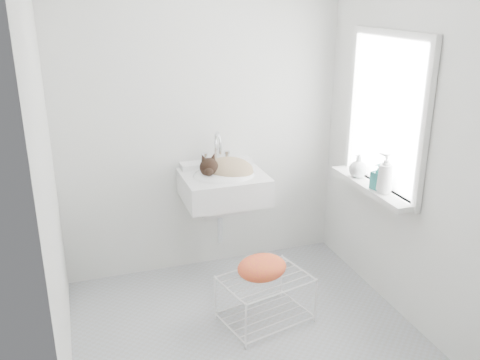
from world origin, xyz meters
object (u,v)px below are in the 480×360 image
object	(u,v)px
wire_rack	(265,301)
bottle_a	(383,193)
bottle_c	(357,177)
bottle_b	(377,189)
cat	(226,170)
sink	(223,174)

from	to	relation	value
wire_rack	bottle_a	bearing A→B (deg)	-2.26
bottle_c	wire_rack	bearing A→B (deg)	-159.86
bottle_b	bottle_c	bearing A→B (deg)	90.00
wire_rack	bottle_c	size ratio (longest dim) A/B	3.27
wire_rack	bottle_b	xyz separation A→B (m)	(0.83, 0.04, 0.70)
cat	bottle_a	bearing A→B (deg)	-30.89
cat	bottle_c	xyz separation A→B (m)	(0.90, -0.35, -0.04)
bottle_a	cat	bearing A→B (deg)	142.50
bottle_a	bottle_c	bearing A→B (deg)	90.00
sink	bottle_c	bearing A→B (deg)	-22.06
sink	bottle_b	world-z (taller)	sink
wire_rack	bottle_c	distance (m)	1.13
sink	bottle_a	size ratio (longest dim) A/B	2.65
cat	wire_rack	distance (m)	0.99
bottle_b	bottle_c	size ratio (longest dim) A/B	1.07
sink	cat	bearing A→B (deg)	-50.96
bottle_a	bottle_c	xyz separation A→B (m)	(0.00, 0.34, 0.00)
cat	bottle_a	xyz separation A→B (m)	(0.90, -0.69, -0.04)
sink	bottle_c	xyz separation A→B (m)	(0.91, -0.37, 0.00)
bottle_c	cat	bearing A→B (deg)	158.57
sink	bottle_a	distance (m)	1.16
cat	sink	bearing A→B (deg)	135.66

